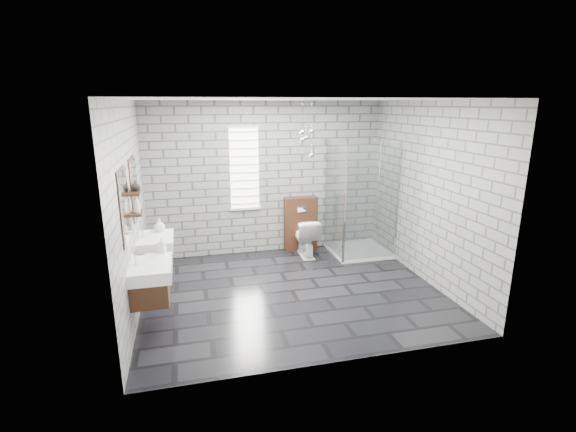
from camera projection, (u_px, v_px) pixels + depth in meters
name	position (u px, v px, depth m)	size (l,w,h in m)	color
floor	(292.00, 291.00, 6.10)	(4.20, 3.60, 0.02)	black
ceiling	(292.00, 98.00, 5.39)	(4.20, 3.60, 0.02)	white
wall_back	(267.00, 179.00, 7.44)	(4.20, 0.02, 2.70)	gray
wall_front	(339.00, 242.00, 4.05)	(4.20, 0.02, 2.70)	gray
wall_left	(130.00, 210.00, 5.25)	(0.02, 3.60, 2.70)	gray
wall_right	(428.00, 193.00, 6.24)	(0.02, 3.60, 2.70)	gray
vanity_left	(148.00, 271.00, 4.87)	(0.47, 0.70, 1.57)	#442614
vanity_right	(153.00, 243.00, 5.84)	(0.47, 0.70, 1.57)	#442614
shelf_lower	(137.00, 213.00, 5.23)	(0.14, 0.30, 0.03)	#442614
shelf_upper	(135.00, 193.00, 5.16)	(0.14, 0.30, 0.03)	#442614
window	(244.00, 169.00, 7.27)	(0.56, 0.05, 1.48)	white
cistern_panel	(301.00, 224.00, 7.70)	(0.60, 0.20, 1.00)	#442614
flush_plate	(302.00, 209.00, 7.52)	(0.18, 0.01, 0.12)	silver
shower_enclosure	(357.00, 228.00, 7.42)	(1.00, 1.00, 2.03)	white
pendant_cluster	(307.00, 138.00, 6.97)	(0.29, 0.23, 0.94)	silver
toilet	(306.00, 237.00, 7.43)	(0.38, 0.67, 0.68)	white
soap_bottle_a	(161.00, 245.00, 5.19)	(0.09, 0.09, 0.20)	#B2B2B2
soap_bottle_b	(159.00, 225.00, 6.03)	(0.15, 0.15, 0.19)	#B2B2B2
soap_bottle_c	(136.00, 204.00, 5.16)	(0.09, 0.09, 0.22)	#B2B2B2
vase	(135.00, 186.00, 5.18)	(0.12, 0.12, 0.13)	#B2B2B2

